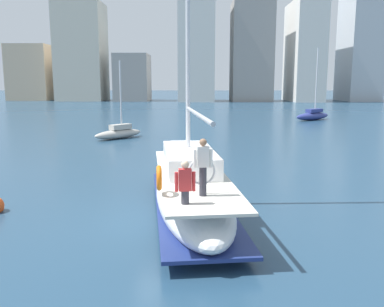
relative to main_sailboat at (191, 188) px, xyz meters
The scene contains 5 objects.
ground_plane 1.28m from the main_sailboat, 132.04° to the right, with size 400.00×400.00×0.00m, color navy.
main_sailboat is the anchor object (origin of this frame).
moored_sloop_near 38.37m from the main_sailboat, 68.38° to the left, with size 5.29×4.46×8.42m.
moored_sloop_far 20.22m from the main_sailboat, 107.35° to the left, with size 3.81×4.10×6.18m.
waterfront_buildings 85.86m from the main_sailboat, 88.40° to the left, with size 86.45×17.98×27.14m.
Camera 1 is at (0.73, -13.24, 4.56)m, focal length 38.91 mm.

